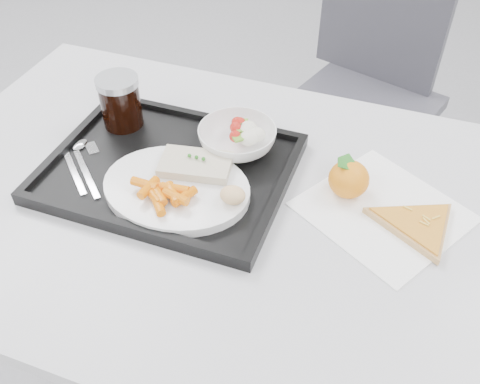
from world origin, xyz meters
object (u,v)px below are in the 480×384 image
Objects in this scene: table at (220,222)px; salad_bowl at (237,139)px; dinner_plate at (177,188)px; tangerine at (349,179)px; tray at (170,170)px; cola_glass at (120,101)px; pizza_slice at (417,225)px; chair at (369,73)px.

salad_bowl is (-0.01, 0.13, 0.11)m from table.
tangerine reaches higher than dinner_plate.
tray is at bearing 126.74° from dinner_plate.
dinner_plate is 2.50× the size of cola_glass.
salad_bowl is (0.06, 0.16, 0.01)m from dinner_plate.
dinner_plate reaches higher than tray.
tangerine is at bearing 160.32° from pizza_slice.
cola_glass reaches higher than tangerine.
chair is 0.98m from dinner_plate.
chair is 0.92m from cola_glass.
pizza_slice is (0.20, -0.85, 0.22)m from chair.
dinner_plate is at bearing -38.33° from cola_glass.
table is 0.92m from chair.
cola_glass reaches higher than table.
dinner_plate is (-0.22, -0.93, 0.24)m from chair.
table is at bearing -25.23° from cola_glass.
chair is 0.85m from tangerine.
pizza_slice is at bearing 9.67° from dinner_plate.
salad_bowl is at bearing 166.73° from pizza_slice.
tangerine is at bearing -4.08° from cola_glass.
salad_bowl reaches higher than table.
chair is at bearing 94.84° from tangerine.
cola_glass is at bearing 147.62° from tray.
tangerine is 0.14m from pizza_slice.
cola_glass is at bearing 175.92° from tangerine.
chair is 6.11× the size of salad_bowl.
tray is at bearing -106.71° from chair.
chair reaches higher than cola_glass.
salad_bowl is 0.37m from pizza_slice.
tray is 4.66× the size of tangerine.
tangerine is at bearing -9.40° from salad_bowl.
tangerine is at bearing 22.29° from table.
chair is at bearing 62.05° from cola_glass.
dinner_plate is 2.79× the size of tangerine.
tray is at bearing -32.38° from cola_glass.
salad_bowl is at bearing 69.41° from dinner_plate.
cola_glass is at bearing 172.43° from pizza_slice.
table is 0.26m from tangerine.
chair is 0.93m from tray.
chair is at bearing 73.29° from tray.
chair is at bearing 78.30° from salad_bowl.
table is 0.12m from dinner_plate.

